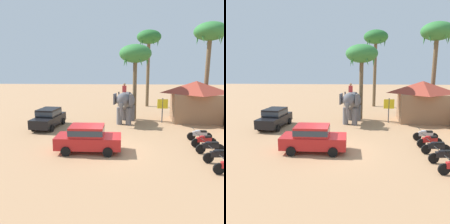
# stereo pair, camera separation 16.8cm
# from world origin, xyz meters

# --- Properties ---
(ground_plane) EXTENTS (120.00, 120.00, 0.00)m
(ground_plane) POSITION_xyz_m (0.00, 0.00, 0.00)
(ground_plane) COLOR tan
(car_sedan_foreground) EXTENTS (4.11, 1.90, 1.70)m
(car_sedan_foreground) POSITION_xyz_m (-1.31, -0.23, 0.93)
(car_sedan_foreground) COLOR red
(car_sedan_foreground) RESTS_ON ground
(car_parked_far_side) EXTENTS (2.20, 4.25, 1.70)m
(car_parked_far_side) POSITION_xyz_m (-5.78, 5.42, 0.93)
(car_parked_far_side) COLOR black
(car_parked_far_side) RESTS_ON ground
(elephant_with_mahout) EXTENTS (2.28, 4.01, 3.88)m
(elephant_with_mahout) POSITION_xyz_m (1.07, 7.48, 1.99)
(elephant_with_mahout) COLOR slate
(elephant_with_mahout) RESTS_ON ground
(motorcycle_second_in_row) EXTENTS (1.80, 0.55, 0.94)m
(motorcycle_second_in_row) POSITION_xyz_m (6.29, -1.55, 0.46)
(motorcycle_second_in_row) COLOR black
(motorcycle_second_in_row) RESTS_ON ground
(motorcycle_mid_row) EXTENTS (1.80, 0.55, 0.94)m
(motorcycle_mid_row) POSITION_xyz_m (6.32, -0.16, 0.46)
(motorcycle_mid_row) COLOR black
(motorcycle_mid_row) RESTS_ON ground
(motorcycle_fourth_in_row) EXTENTS (1.78, 0.61, 0.94)m
(motorcycle_fourth_in_row) POSITION_xyz_m (6.35, 1.07, 0.46)
(motorcycle_fourth_in_row) COLOR black
(motorcycle_fourth_in_row) RESTS_ON ground
(motorcycle_far_in_row) EXTENTS (1.80, 0.55, 0.94)m
(motorcycle_far_in_row) POSITION_xyz_m (6.50, 2.41, 0.46)
(motorcycle_far_in_row) COLOR black
(motorcycle_far_in_row) RESTS_ON ground
(palm_tree_behind_elephant) EXTENTS (3.20, 3.20, 10.19)m
(palm_tree_behind_elephant) POSITION_xyz_m (4.10, 17.26, 8.89)
(palm_tree_behind_elephant) COLOR brown
(palm_tree_behind_elephant) RESTS_ON ground
(palm_tree_near_hut) EXTENTS (3.20, 3.20, 7.56)m
(palm_tree_near_hut) POSITION_xyz_m (1.99, 9.14, 6.46)
(palm_tree_near_hut) COLOR brown
(palm_tree_near_hut) RESTS_ON ground
(palm_tree_left_of_road) EXTENTS (3.20, 3.20, 9.73)m
(palm_tree_left_of_road) POSITION_xyz_m (9.42, 10.08, 8.47)
(palm_tree_left_of_road) COLOR brown
(palm_tree_left_of_road) RESTS_ON ground
(roadside_hut) EXTENTS (5.31, 4.58, 4.00)m
(roadside_hut) POSITION_xyz_m (8.01, 8.72, 2.12)
(roadside_hut) COLOR #8C6647
(roadside_hut) RESTS_ON ground
(signboard_yellow) EXTENTS (1.00, 0.10, 2.40)m
(signboard_yellow) POSITION_xyz_m (4.64, 7.78, 1.69)
(signboard_yellow) COLOR #4C4C51
(signboard_yellow) RESTS_ON ground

